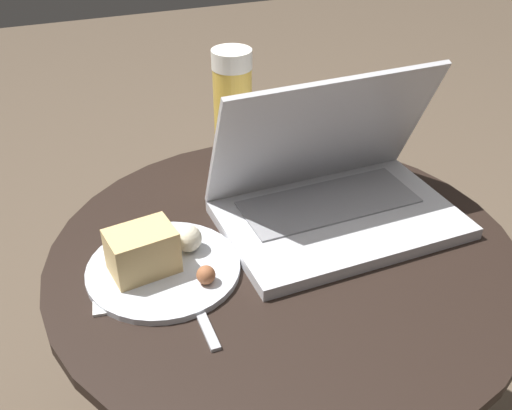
# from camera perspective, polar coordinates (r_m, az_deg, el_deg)

# --- Properties ---
(table) EXTENTS (0.65, 0.65, 0.51)m
(table) POSITION_cam_1_polar(r_m,az_deg,el_deg) (0.93, 2.46, -11.16)
(table) COLOR black
(table) RESTS_ON ground_plane
(napkin) EXTENTS (0.16, 0.12, 0.00)m
(napkin) POSITION_cam_1_polar(r_m,az_deg,el_deg) (0.79, -10.01, -7.26)
(napkin) COLOR white
(napkin) RESTS_ON table
(laptop) EXTENTS (0.34, 0.23, 0.22)m
(laptop) POSITION_cam_1_polar(r_m,az_deg,el_deg) (0.88, 7.39, 1.39)
(laptop) COLOR silver
(laptop) RESTS_ON table
(beer_glass) EXTENTS (0.06, 0.06, 0.22)m
(beer_glass) POSITION_cam_1_polar(r_m,az_deg,el_deg) (0.94, -2.34, 8.31)
(beer_glass) COLOR gold
(beer_glass) RESTS_ON table
(snack_plate) EXTENTS (0.20, 0.20, 0.07)m
(snack_plate) POSITION_cam_1_polar(r_m,az_deg,el_deg) (0.80, -9.34, -5.14)
(snack_plate) COLOR silver
(snack_plate) RESTS_ON table
(fork) EXTENTS (0.02, 0.18, 0.00)m
(fork) POSITION_cam_1_polar(r_m,az_deg,el_deg) (0.77, -6.31, -8.11)
(fork) COLOR #B2B2B7
(fork) RESTS_ON table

